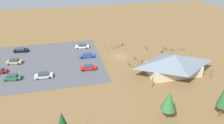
{
  "coord_description": "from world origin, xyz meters",
  "views": [
    {
      "loc": [
        17.4,
        60.12,
        28.7
      ],
      "look_at": [
        3.94,
        5.51,
        1.2
      ],
      "focal_mm": 34.93,
      "sensor_mm": 36.0,
      "label": 1
    }
  ],
  "objects": [
    {
      "name": "lot_sign",
      "position": [
        3.94,
        -4.62,
        1.41
      ],
      "size": [
        0.56,
        0.08,
        2.2
      ],
      "color": "#99999E",
      "rests_on": "ground"
    },
    {
      "name": "bicycle_purple_by_bin",
      "position": [
        -16.05,
        -1.12,
        0.37
      ],
      "size": [
        1.65,
        0.48,
        0.87
      ],
      "color": "black",
      "rests_on": "ground"
    },
    {
      "name": "bicycle_yellow_front_row",
      "position": [
        -16.69,
        -2.73,
        0.36
      ],
      "size": [
        1.07,
        1.37,
        0.84
      ],
      "color": "black",
      "rests_on": "ground"
    },
    {
      "name": "trash_bin",
      "position": [
        -3.32,
        -8.73,
        0.45
      ],
      "size": [
        0.6,
        0.6,
        0.9
      ],
      "primitive_type": "cylinder",
      "color": "brown",
      "rests_on": "ground"
    },
    {
      "name": "bicycle_black_edge_south",
      "position": [
        -3.81,
        3.13,
        0.35
      ],
      "size": [
        0.81,
        1.54,
        0.8
      ],
      "color": "black",
      "rests_on": "ground"
    },
    {
      "name": "car_tan_near_entry",
      "position": [
        31.55,
        -2.54,
        0.78
      ],
      "size": [
        4.45,
        2.5,
        1.48
      ],
      "color": "tan",
      "rests_on": "parking_lot_asphalt"
    },
    {
      "name": "bicycle_silver_yard_front",
      "position": [
        -1.71,
        -7.6,
        0.37
      ],
      "size": [
        1.32,
        1.16,
        0.8
      ],
      "color": "black",
      "rests_on": "ground"
    },
    {
      "name": "bike_pavilion",
      "position": [
        -10.83,
        14.05,
        3.19
      ],
      "size": [
        16.61,
        10.19,
        5.6
      ],
      "color": "beige",
      "rests_on": "ground"
    },
    {
      "name": "bicycle_teal_near_sign",
      "position": [
        -21.76,
        0.18,
        0.35
      ],
      "size": [
        1.23,
        1.3,
        0.76
      ],
      "color": "black",
      "rests_on": "ground"
    },
    {
      "name": "car_red_front_row",
      "position": [
        10.96,
        6.34,
        0.73
      ],
      "size": [
        4.43,
        2.05,
        1.35
      ],
      "color": "red",
      "rests_on": "parking_lot_asphalt"
    },
    {
      "name": "parking_lot_asphalt",
      "position": [
        24.61,
        -1.36,
        0.03
      ],
      "size": [
        36.8,
        31.45,
        0.05
      ],
      "primitive_type": "cube",
      "color": "#4C4C51",
      "rests_on": "ground"
    },
    {
      "name": "bicycle_orange_back_row",
      "position": [
        -1.81,
        8.74,
        0.37
      ],
      "size": [
        0.71,
        1.63,
        0.8
      ],
      "color": "black",
      "rests_on": "ground"
    },
    {
      "name": "car_green_back_corner",
      "position": [
        30.6,
        7.09,
        0.74
      ],
      "size": [
        4.39,
        2.26,
        1.39
      ],
      "color": "#1E6B3D",
      "rests_on": "parking_lot_asphalt"
    },
    {
      "name": "car_blue_second_row",
      "position": [
        10.13,
        -1.97,
        0.7
      ],
      "size": [
        4.73,
        2.17,
        1.28
      ],
      "color": "#1E42B2",
      "rests_on": "parking_lot_asphalt"
    },
    {
      "name": "bicycle_green_near_porch",
      "position": [
        -0.92,
        6.64,
        0.37
      ],
      "size": [
        0.55,
        1.74,
        0.84
      ],
      "color": "black",
      "rests_on": "ground"
    },
    {
      "name": "ground",
      "position": [
        0.0,
        0.0,
        0.0
      ],
      "size": [
        160.0,
        160.0,
        0.0
      ],
      "primitive_type": "plane",
      "color": "brown",
      "rests_on": "ground"
    },
    {
      "name": "bicycle_blue_lone_west",
      "position": [
        0.32,
        -7.02,
        0.36
      ],
      "size": [
        1.62,
        0.48,
        0.78
      ],
      "color": "black",
      "rests_on": "ground"
    },
    {
      "name": "car_silver_end_stall",
      "position": [
        22.88,
        8.02,
        0.74
      ],
      "size": [
        4.57,
        1.99,
        1.4
      ],
      "color": "#BCBCC1",
      "rests_on": "parking_lot_asphalt"
    },
    {
      "name": "bicycle_red_mid_cluster",
      "position": [
        -18.18,
        -0.46,
        0.38
      ],
      "size": [
        1.66,
        0.6,
        0.8
      ],
      "color": "black",
      "rests_on": "ground"
    },
    {
      "name": "car_white_far_end",
      "position": [
        10.72,
        -9.91,
        0.72
      ],
      "size": [
        4.79,
        2.48,
        1.34
      ],
      "color": "white",
      "rests_on": "parking_lot_asphalt"
    },
    {
      "name": "car_black_aisle_side",
      "position": [
        30.73,
        -11.38,
        0.72
      ],
      "size": [
        4.71,
        2.47,
        1.32
      ],
      "color": "black",
      "rests_on": "parking_lot_asphalt"
    },
    {
      "name": "visitor_by_pavilion",
      "position": [
        -13.96,
        0.58,
        0.96
      ],
      "size": [
        0.4,
        0.36,
        1.82
      ],
      "color": "#2D3347",
      "rests_on": "ground"
    },
    {
      "name": "bicycle_green_trailside",
      "position": [
        -10.52,
        -4.05,
        0.39
      ],
      "size": [
        0.48,
        1.69,
        0.86
      ],
      "color": "black",
      "rests_on": "ground"
    },
    {
      "name": "pine_center",
      "position": [
        -1.02,
        30.07,
        4.19
      ],
      "size": [
        2.96,
        2.96,
        6.24
      ],
      "color": "brown",
      "rests_on": "ground"
    },
    {
      "name": "bicycle_white_yard_right",
      "position": [
        -5.25,
        5.56,
        0.39
      ],
      "size": [
        0.95,
        1.54,
        0.85
      ],
      "color": "black",
      "rests_on": "ground"
    }
  ]
}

